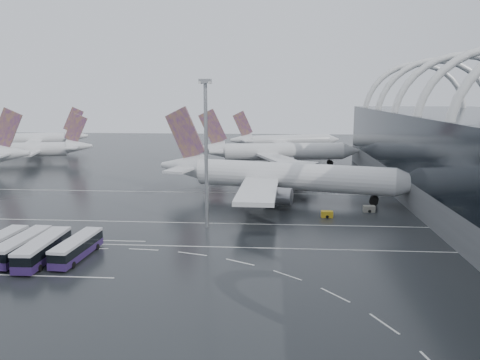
# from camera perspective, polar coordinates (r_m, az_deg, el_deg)

# --- Properties ---
(ground) EXTENTS (420.00, 420.00, 0.00)m
(ground) POSITION_cam_1_polar(r_m,az_deg,el_deg) (79.95, -4.46, -7.63)
(ground) COLOR black
(ground) RESTS_ON ground
(lane_marking_near) EXTENTS (120.00, 0.25, 0.01)m
(lane_marking_near) POSITION_cam_1_polar(r_m,az_deg,el_deg) (78.07, -4.67, -8.09)
(lane_marking_near) COLOR silver
(lane_marking_near) RESTS_ON ground
(lane_marking_mid) EXTENTS (120.00, 0.25, 0.01)m
(lane_marking_mid) POSITION_cam_1_polar(r_m,az_deg,el_deg) (91.31, -3.35, -5.28)
(lane_marking_mid) COLOR silver
(lane_marking_mid) RESTS_ON ground
(lane_marking_far) EXTENTS (120.00, 0.25, 0.01)m
(lane_marking_far) POSITION_cam_1_polar(r_m,az_deg,el_deg) (118.30, -1.61, -1.56)
(lane_marking_far) COLOR silver
(lane_marking_far) RESTS_ON ground
(bus_bay_line_south) EXTENTS (28.00, 0.25, 0.01)m
(bus_bay_line_south) POSITION_cam_1_polar(r_m,az_deg,el_deg) (73.31, -25.67, -10.42)
(bus_bay_line_south) COLOR silver
(bus_bay_line_south) RESTS_ON ground
(bus_bay_line_north) EXTENTS (28.00, 0.25, 0.01)m
(bus_bay_line_north) POSITION_cam_1_polar(r_m,az_deg,el_deg) (86.71, -20.46, -6.82)
(bus_bay_line_north) COLOR silver
(bus_bay_line_north) RESTS_ON ground
(airliner_main) EXTENTS (63.25, 54.66, 21.64)m
(airliner_main) POSITION_cam_1_polar(r_m,az_deg,el_deg) (110.87, 4.79, 0.43)
(airliner_main) COLOR silver
(airliner_main) RESTS_ON ground
(airliner_gate_b) EXTENTS (56.66, 50.49, 19.67)m
(airliner_gate_b) POSITION_cam_1_polar(r_m,az_deg,el_deg) (160.13, 4.31, 3.41)
(airliner_gate_b) COLOR silver
(airliner_gate_b) RESTS_ON ground
(airliner_gate_c) EXTENTS (48.14, 43.83, 17.54)m
(airliner_gate_c) POSITION_cam_1_polar(r_m,az_deg,el_deg) (201.35, 5.39, 4.73)
(airliner_gate_c) COLOR silver
(airliner_gate_c) RESTS_ON ground
(jet_remote_mid) EXTENTS (40.34, 32.69, 17.64)m
(jet_remote_mid) POSITION_cam_1_polar(r_m,az_deg,el_deg) (185.59, -23.49, 3.44)
(jet_remote_mid) COLOR silver
(jet_remote_mid) RESTS_ON ground
(jet_remote_far) EXTENTS (42.13, 34.29, 18.76)m
(jet_remote_far) POSITION_cam_1_polar(r_m,az_deg,el_deg) (222.87, -23.33, 4.60)
(jet_remote_far) COLOR silver
(jet_remote_far) RESTS_ON ground
(bus_row_near_b) EXTENTS (3.53, 13.30, 3.25)m
(bus_row_near_b) POSITION_cam_1_polar(r_m,az_deg,el_deg) (79.83, -25.03, -7.32)
(bus_row_near_b) COLOR #251543
(bus_row_near_b) RESTS_ON ground
(bus_row_near_c) EXTENTS (3.49, 13.74, 3.37)m
(bus_row_near_c) POSITION_cam_1_polar(r_m,az_deg,el_deg) (77.00, -22.86, -7.75)
(bus_row_near_c) COLOR #251543
(bus_row_near_c) RESTS_ON ground
(bus_row_near_d) EXTENTS (3.61, 12.79, 3.11)m
(bus_row_near_d) POSITION_cam_1_polar(r_m,az_deg,el_deg) (76.33, -19.25, -7.77)
(bus_row_near_d) COLOR #251543
(bus_row_near_d) RESTS_ON ground
(floodlight_mast) EXTENTS (2.10, 2.10, 27.37)m
(floodlight_mast) POSITION_cam_1_polar(r_m,az_deg,el_deg) (85.52, -4.18, 5.37)
(floodlight_mast) COLOR gray
(floodlight_mast) RESTS_ON ground
(gse_cart_belly_a) EXTENTS (2.34, 1.38, 1.28)m
(gse_cart_belly_a) POSITION_cam_1_polar(r_m,az_deg,el_deg) (96.90, 10.56, -4.12)
(gse_cart_belly_a) COLOR gold
(gse_cart_belly_a) RESTS_ON ground
(gse_cart_belly_d) EXTENTS (2.42, 1.43, 1.32)m
(gse_cart_belly_d) POSITION_cam_1_polar(r_m,az_deg,el_deg) (103.22, 15.46, -3.40)
(gse_cart_belly_d) COLOR slate
(gse_cart_belly_d) RESTS_ON ground
(gse_cart_belly_e) EXTENTS (1.92, 1.13, 1.05)m
(gse_cart_belly_e) POSITION_cam_1_polar(r_m,az_deg,el_deg) (111.90, 5.71, -2.05)
(gse_cart_belly_e) COLOR gold
(gse_cart_belly_e) RESTS_ON ground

